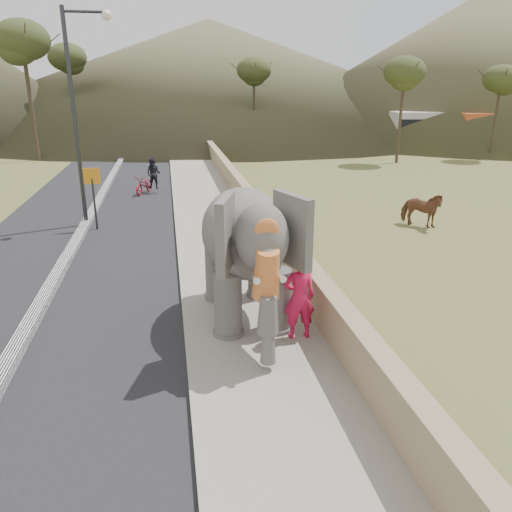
{
  "coord_description": "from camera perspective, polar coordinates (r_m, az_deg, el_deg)",
  "views": [
    {
      "loc": [
        -1.65,
        -5.85,
        5.38
      ],
      "look_at": [
        0.2,
        4.63,
        1.7
      ],
      "focal_mm": 35.0,
      "sensor_mm": 36.0,
      "label": 1
    }
  ],
  "objects": [
    {
      "name": "motorcyclist",
      "position": [
        26.41,
        -12.25,
        8.43
      ],
      "size": [
        1.62,
        1.95,
        1.83
      ],
      "color": "maroon",
      "rests_on": "ground"
    },
    {
      "name": "hill_right",
      "position": [
        69.07,
        24.56,
        19.64
      ],
      "size": [
        56.0,
        56.0,
        16.0
      ],
      "primitive_type": "cone",
      "color": "brown",
      "rests_on": "ground"
    },
    {
      "name": "hill_far",
      "position": [
        76.16,
        -5.31,
        20.21
      ],
      "size": [
        80.0,
        80.0,
        14.0
      ],
      "primitive_type": "cone",
      "color": "brown",
      "rests_on": "ground"
    },
    {
      "name": "cow",
      "position": [
        20.75,
        18.33,
        5.07
      ],
      "size": [
        1.73,
        1.71,
        1.41
      ],
      "primitive_type": "imported",
      "rotation": [
        0.0,
        0.0,
        0.8
      ],
      "color": "brown",
      "rests_on": "ground"
    },
    {
      "name": "signboard",
      "position": [
        20.05,
        -18.14,
        7.39
      ],
      "size": [
        0.6,
        0.08,
        2.4
      ],
      "color": "#2D2D33",
      "rests_on": "ground"
    },
    {
      "name": "elephant_and_man",
      "position": [
        11.52,
        -1.16,
        0.57
      ],
      "size": [
        2.42,
        4.41,
        3.17
      ],
      "color": "slate",
      "rests_on": "ground"
    },
    {
      "name": "ground",
      "position": [
        8.12,
        4.63,
        -22.5
      ],
      "size": [
        160.0,
        160.0,
        0.0
      ],
      "primitive_type": "plane",
      "color": "olive",
      "rests_on": "ground"
    },
    {
      "name": "trees",
      "position": [
        37.52,
        -4.94,
        17.01
      ],
      "size": [
        47.91,
        44.05,
        9.9
      ],
      "color": "#473828",
      "rests_on": "ground"
    },
    {
      "name": "parapet",
      "position": [
        16.9,
        1.68,
        2.45
      ],
      "size": [
        0.3,
        120.0,
        1.1
      ],
      "primitive_type": "cube",
      "color": "tan",
      "rests_on": "ground"
    },
    {
      "name": "bus_white",
      "position": [
        48.64,
        21.63,
        13.26
      ],
      "size": [
        11.22,
        3.76,
        3.1
      ],
      "primitive_type": "cube",
      "rotation": [
        0.0,
        0.0,
        1.45
      ],
      "color": "silver",
      "rests_on": "ground"
    },
    {
      "name": "lamppost",
      "position": [
        20.46,
        -19.38,
        16.63
      ],
      "size": [
        1.76,
        0.36,
        8.0
      ],
      "color": "#313035",
      "rests_on": "ground"
    },
    {
      "name": "road",
      "position": [
        17.07,
        -20.77,
        -0.54
      ],
      "size": [
        7.0,
        120.0,
        0.03
      ],
      "primitive_type": "cube",
      "color": "black",
      "rests_on": "ground"
    },
    {
      "name": "walkway",
      "position": [
        16.8,
        -3.85,
        0.61
      ],
      "size": [
        3.0,
        120.0,
        0.15
      ],
      "primitive_type": "cube",
      "color": "#9E9687",
      "rests_on": "ground"
    },
    {
      "name": "distant_car",
      "position": [
        48.62,
        18.06,
        12.66
      ],
      "size": [
        4.25,
        1.77,
        1.44
      ],
      "primitive_type": "imported",
      "rotation": [
        0.0,
        0.0,
        1.59
      ],
      "color": "silver",
      "rests_on": "ground"
    },
    {
      "name": "median",
      "position": [
        17.04,
        -20.81,
        -0.23
      ],
      "size": [
        0.35,
        120.0,
        0.22
      ],
      "primitive_type": "cube",
      "color": "black",
      "rests_on": "ground"
    }
  ]
}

